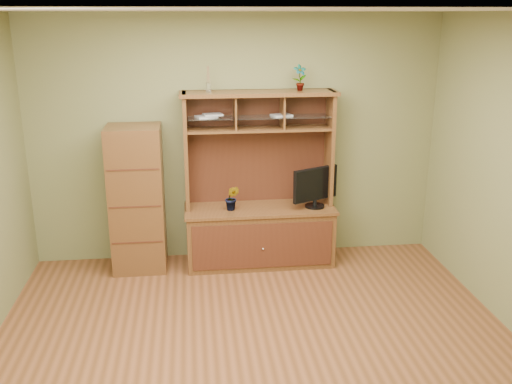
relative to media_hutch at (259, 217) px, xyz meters
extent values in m
cube|color=brown|center=(-0.23, -1.73, -0.53)|extent=(4.50, 4.00, 0.02)
cube|color=white|center=(-0.23, -1.73, 2.19)|extent=(4.50, 4.00, 0.02)
cube|color=olive|center=(-0.23, 0.28, 0.83)|extent=(4.50, 0.02, 2.70)
cube|color=olive|center=(-0.23, -3.74, 0.83)|extent=(4.50, 0.02, 2.70)
cube|color=#462714|center=(0.00, -0.02, -0.21)|extent=(1.60, 0.55, 0.62)
cube|color=#3D1C10|center=(0.00, -0.30, -0.21)|extent=(1.50, 0.01, 0.50)
sphere|color=silver|center=(0.00, -0.32, -0.24)|extent=(0.02, 0.02, 0.02)
cube|color=#462714|center=(0.00, -0.02, 0.11)|extent=(1.64, 0.59, 0.03)
cube|color=#462714|center=(-0.78, 0.08, 0.75)|extent=(0.04, 0.35, 1.25)
cube|color=#462714|center=(0.78, 0.08, 0.75)|extent=(0.04, 0.35, 1.25)
cube|color=#3D1C10|center=(0.00, 0.24, 0.75)|extent=(1.52, 0.02, 1.25)
cube|color=#462714|center=(0.00, 0.08, 1.36)|extent=(1.66, 0.40, 0.04)
cube|color=#462714|center=(0.00, 0.08, 0.98)|extent=(1.52, 0.32, 0.02)
cube|color=#462714|center=(-0.25, 0.08, 1.16)|extent=(0.02, 0.31, 0.35)
cube|color=#462714|center=(0.25, 0.08, 1.16)|extent=(0.02, 0.31, 0.35)
cube|color=silver|center=(0.00, 0.07, 1.11)|extent=(1.50, 0.27, 0.01)
cylinder|color=black|center=(0.60, -0.08, 0.14)|extent=(0.22, 0.22, 0.02)
cylinder|color=black|center=(0.60, -0.08, 0.18)|extent=(0.04, 0.04, 0.07)
cube|color=black|center=(0.60, -0.08, 0.39)|extent=(0.52, 0.28, 0.36)
imported|color=#265F20|center=(-0.31, -0.08, 0.27)|extent=(0.18, 0.16, 0.28)
imported|color=#356F26|center=(0.43, 0.08, 1.51)|extent=(0.16, 0.12, 0.27)
cylinder|color=silver|center=(-0.52, 0.08, 1.43)|extent=(0.05, 0.05, 0.10)
cylinder|color=#876143|center=(-0.52, 0.08, 1.56)|extent=(0.03, 0.03, 0.17)
cube|color=silver|center=(-0.56, 0.08, 1.12)|extent=(0.25, 0.22, 0.02)
cube|color=silver|center=(-0.49, 0.08, 1.14)|extent=(0.22, 0.19, 0.02)
cube|color=silver|center=(0.24, 0.08, 1.12)|extent=(0.24, 0.21, 0.02)
cube|color=#462714|center=(-1.32, 0.00, 0.26)|extent=(0.56, 0.51, 1.57)
cube|color=#3D1C10|center=(-1.32, -0.26, -0.13)|extent=(0.52, 0.01, 0.02)
cube|color=#3D1C10|center=(-1.32, -0.26, 0.26)|extent=(0.52, 0.01, 0.01)
cube|color=#3D1C10|center=(-1.32, -0.26, 0.66)|extent=(0.52, 0.01, 0.02)
camera|label=1|loc=(-0.73, -5.88, 2.15)|focal=40.00mm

